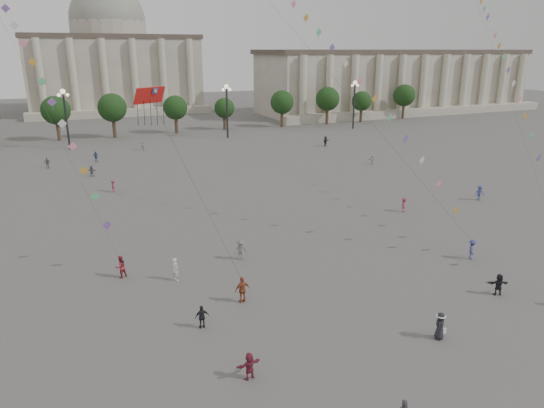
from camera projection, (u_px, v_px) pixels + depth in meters
name	position (u px, v px, depth m)	size (l,w,h in m)	color
ground	(351.00, 321.00, 32.09)	(360.00, 360.00, 0.00)	#504E4B
hall_east	(397.00, 81.00, 140.13)	(84.00, 26.22, 17.20)	gray
hall_central	(112.00, 60.00, 140.57)	(48.30, 34.30, 35.50)	gray
tree_row	(144.00, 110.00, 98.55)	(137.12, 5.12, 8.00)	#3B2E1D
lamp_post_mid_west	(65.00, 108.00, 85.24)	(2.00, 0.90, 10.65)	#262628
lamp_post_mid_east	(227.00, 101.00, 96.69)	(2.00, 0.90, 10.65)	#262628
lamp_post_far_east	(354.00, 96.00, 108.15)	(2.00, 0.90, 10.65)	#262628
person_crowd_0	(96.00, 157.00, 77.44)	(0.98, 0.41, 1.68)	navy
person_crowd_3	(499.00, 285.00, 35.25)	(1.53, 0.49, 1.65)	black
person_crowd_4	(143.00, 146.00, 86.55)	(1.48, 0.47, 1.60)	#AEADA9
person_crowd_6	(241.00, 250.00, 41.18)	(1.15, 0.66, 1.78)	#5C5B60
person_crowd_7	(372.00, 160.00, 75.69)	(1.37, 0.44, 1.48)	beige
person_crowd_8	(404.00, 205.00, 53.46)	(1.03, 0.59, 1.59)	maroon
person_crowd_9	(326.00, 141.00, 89.96)	(1.73, 0.55, 1.86)	black
person_crowd_12	(92.00, 171.00, 68.50)	(1.42, 0.45, 1.53)	#58585D
person_crowd_13	(175.00, 269.00, 37.48)	(0.68, 0.44, 1.85)	silver
person_crowd_14	(480.00, 193.00, 57.53)	(1.18, 0.68, 1.82)	navy
person_crowd_16	(47.00, 163.00, 73.13)	(0.97, 0.40, 1.66)	#58585D
person_crowd_17	(113.00, 186.00, 60.99)	(0.97, 0.56, 1.50)	maroon
tourist_0	(243.00, 290.00, 34.17)	(1.14, 0.47, 1.94)	#9D462A
tourist_1	(202.00, 317.00, 31.04)	(0.93, 0.39, 1.59)	black
tourist_2	(249.00, 366.00, 26.22)	(1.46, 0.47, 1.58)	maroon
kite_flyer_0	(121.00, 267.00, 37.94)	(0.88, 0.69, 1.81)	maroon
kite_flyer_1	(472.00, 249.00, 41.29)	(1.14, 0.66, 1.77)	navy
hat_person	(440.00, 325.00, 29.86)	(1.02, 0.98, 1.76)	black
dragon_kite	(151.00, 108.00, 30.44)	(3.63, 1.93, 13.97)	red
kite_train_east	(493.00, 35.00, 60.18)	(36.97, 52.33, 73.20)	#3F3F3F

